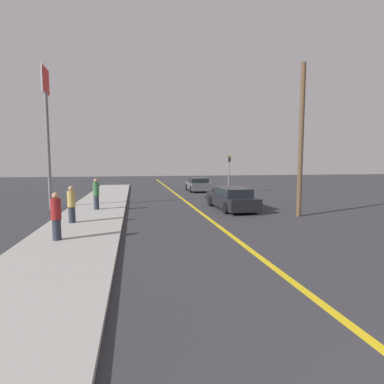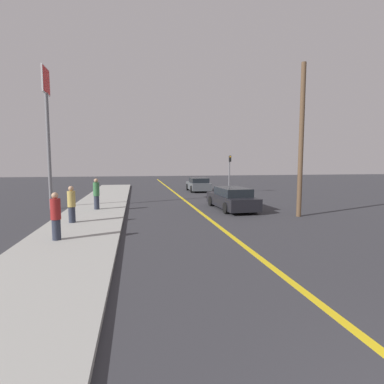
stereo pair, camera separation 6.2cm
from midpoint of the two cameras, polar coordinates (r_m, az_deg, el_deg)
name	(u,v)px [view 1 (the left image)]	position (r m, az deg, el deg)	size (l,w,h in m)	color
road_center_line	(191,205)	(19.45, -0.35, -2.50)	(0.20, 60.00, 0.01)	gold
sidewalk_left	(98,208)	(18.85, -17.56, -2.83)	(3.24, 35.21, 0.13)	#9E9E99
car_near_right_lane	(231,199)	(17.82, 7.42, -1.26)	(1.96, 4.79, 1.30)	black
car_ahead_center	(198,185)	(28.71, 1.07, 1.41)	(1.97, 3.99, 1.29)	#4C5156
pedestrian_near_curb	(56,216)	(11.16, -24.60, -4.23)	(0.33, 0.33, 1.63)	#282D3D
pedestrian_mid_group	(72,204)	(14.10, -22.08, -2.20)	(0.34, 0.34, 1.61)	#282D3D
pedestrian_far_standing	(96,194)	(17.61, -17.89, -0.35)	(0.34, 0.34, 1.73)	#282D3D
traffic_light	(229,170)	(27.11, 6.98, 4.24)	(0.18, 0.40, 3.36)	slate
roadside_sign	(46,110)	(19.70, -26.07, 13.83)	(0.20, 1.39, 8.17)	slate
utility_pole	(301,141)	(16.19, 19.94, 9.09)	(0.24, 0.24, 7.65)	brown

